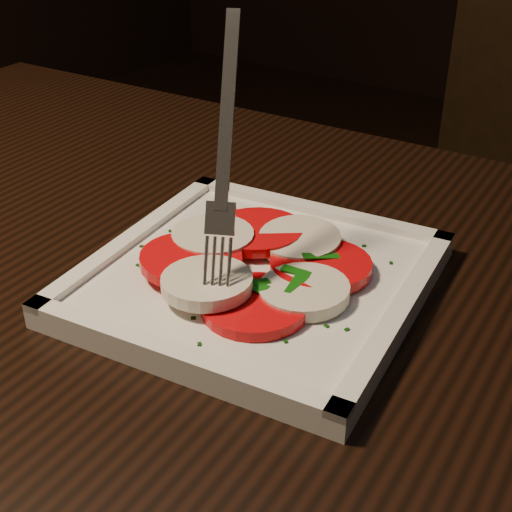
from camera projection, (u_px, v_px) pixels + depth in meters
table at (176, 393)px, 0.60m from camera, size 1.24×0.86×0.75m
chair at (508, 177)px, 1.26m from camera, size 0.51×0.51×0.93m
plate at (256, 281)px, 0.56m from camera, size 0.27×0.27×0.01m
caprese_salad at (256, 263)px, 0.55m from camera, size 0.20×0.19×0.02m
fork at (228, 142)px, 0.51m from camera, size 0.07×0.10×0.17m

